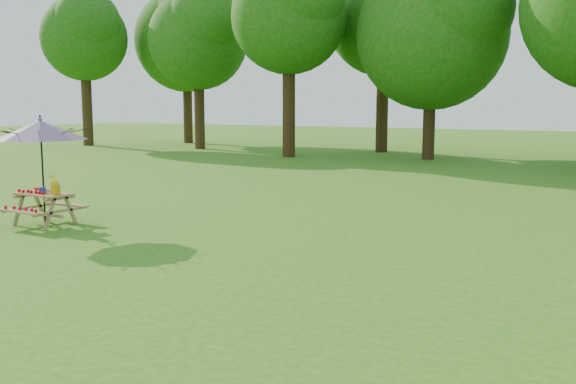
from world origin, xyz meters
The scene contains 6 objects.
ground centered at (0.00, 0.00, 0.00)m, with size 120.00×120.00×0.00m, color #297115.
picnic_table centered at (-4.79, 3.46, 0.33)m, with size 1.20×1.32×0.67m.
patio_umbrella centered at (-4.79, 3.47, 1.95)m, with size 1.96×1.96×2.25m.
produce_bins centered at (-4.84, 3.48, 0.72)m, with size 0.37×0.37×0.13m.
tomatoes_row centered at (-4.94, 3.29, 0.71)m, with size 0.77×0.13×0.07m, color red, non-canonical shape.
flower_bucket centered at (-4.39, 3.44, 0.90)m, with size 0.33×0.31×0.43m.
Camera 1 is at (6.21, -5.04, 2.46)m, focal length 40.00 mm.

